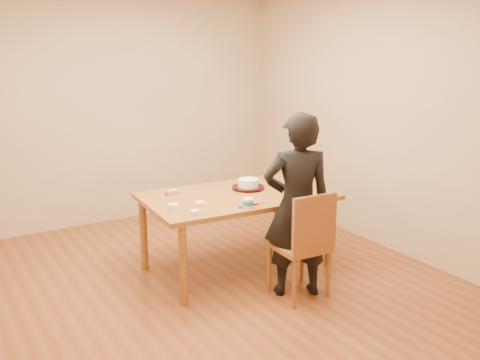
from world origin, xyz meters
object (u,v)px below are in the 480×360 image
cake_plate (248,188)px  cake (248,183)px  person (297,206)px  dining_chair (299,246)px  dining_table (237,196)px

cake_plate → cake: bearing=0.0°
cake → person: bearing=-92.6°
dining_chair → cake: 0.95m
dining_table → dining_chair: (0.15, -0.78, -0.28)m
dining_table → person: bearing=-74.8°
dining_chair → cake: size_ratio=2.10×
cake_plate → person: (-0.04, -0.83, 0.04)m
dining_table → cake: (0.19, 0.10, 0.08)m
dining_table → cake_plate: 0.22m
cake_plate → person: size_ratio=0.20×
dining_table → person: (0.15, -0.73, 0.07)m
dining_chair → cake_plate: bearing=90.6°
cake → dining_table: bearing=-152.0°
cake_plate → cake: 0.04m
dining_chair → dining_table: bearing=104.1°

